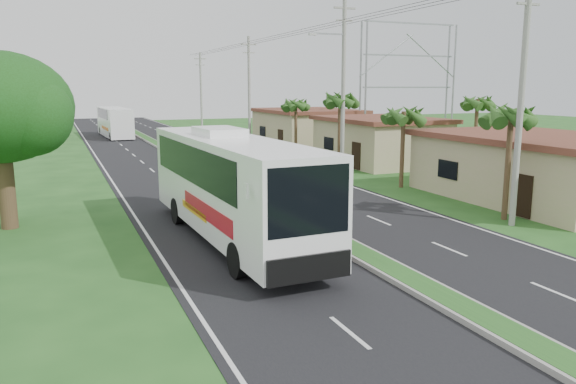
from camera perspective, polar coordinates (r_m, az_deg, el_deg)
name	(u,v)px	position (r m, az deg, el deg)	size (l,w,h in m)	color
ground	(368,260)	(20.16, 8.15, -6.88)	(180.00, 180.00, 0.00)	#214D1C
road_asphalt	(217,177)	(38.29, -7.27, 1.49)	(14.00, 160.00, 0.02)	black
median_strip	(217,176)	(38.27, -7.27, 1.62)	(1.20, 160.00, 0.18)	gray
lane_edge_left	(114,184)	(37.12, -17.29, 0.79)	(0.12, 160.00, 0.01)	silver
lane_edge_right	(307,172)	(40.55, 1.90, 2.06)	(0.12, 160.00, 0.01)	silver
shop_near	(537,167)	(33.11, 24.01, 2.32)	(8.60, 12.60, 3.52)	tan
shop_mid	(380,140)	(45.51, 9.29, 5.22)	(7.60, 10.60, 3.67)	tan
shop_far	(307,128)	(57.83, 1.93, 6.54)	(8.60, 11.60, 3.82)	tan
palm_verge_a	(511,116)	(27.20, 21.74, 7.16)	(2.40, 2.40, 5.45)	#473321
palm_verge_b	(404,115)	(34.46, 11.67, 7.62)	(2.40, 2.40, 5.05)	#473321
palm_verge_c	(340,100)	(40.13, 5.31, 9.28)	(2.40, 2.40, 5.85)	#473321
palm_verge_d	(296,105)	(48.48, 0.80, 8.87)	(2.40, 2.40, 5.25)	#473321
palm_behind_shop	(477,103)	(41.77, 18.69, 8.56)	(2.40, 2.40, 5.65)	#473321
utility_pole_a	(521,95)	(26.11, 22.63, 9.04)	(1.60, 0.28, 11.00)	gray
utility_pole_b	(343,84)	(39.09, 5.60, 10.90)	(3.20, 0.28, 12.00)	gray
utility_pole_c	(249,91)	(57.52, -3.96, 10.24)	(1.60, 0.28, 11.00)	gray
utility_pole_d	(201,92)	(76.73, -8.83, 10.04)	(1.60, 0.28, 10.50)	gray
billboard_lattice	(408,79)	(56.40, 12.13, 11.19)	(10.18, 1.18, 12.07)	gray
coach_bus_main	(230,180)	(22.12, -5.89, 1.18)	(3.33, 13.72, 4.41)	white
coach_bus_far	(115,121)	(72.12, -17.21, 6.94)	(3.14, 12.22, 3.53)	white
motorcyclist	(281,194)	(27.56, -0.74, -0.25)	(1.65, 0.79, 2.25)	black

